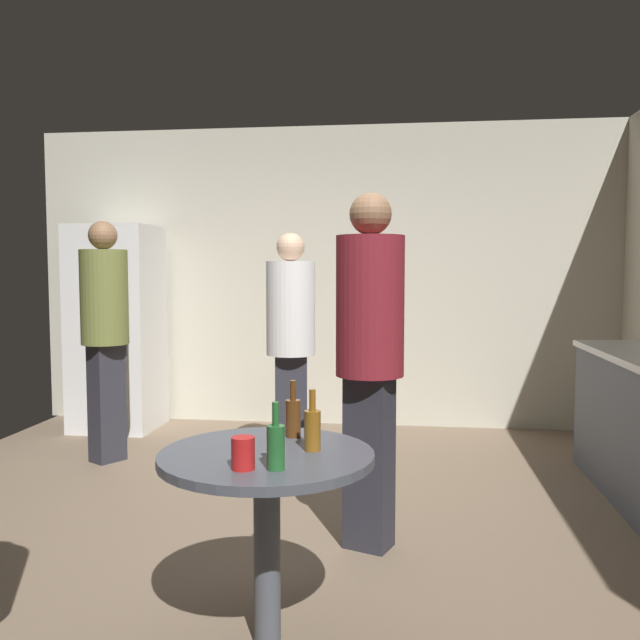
# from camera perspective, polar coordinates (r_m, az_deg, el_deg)

# --- Properties ---
(ground_plane) EXTENTS (5.20, 5.20, 0.10)m
(ground_plane) POSITION_cam_1_polar(r_m,az_deg,el_deg) (3.78, -4.75, -18.43)
(ground_plane) COLOR #7A6651
(wall_back) EXTENTS (5.32, 0.06, 2.70)m
(wall_back) POSITION_cam_1_polar(r_m,az_deg,el_deg) (6.08, 0.34, 3.72)
(wall_back) COLOR beige
(wall_back) RESTS_ON ground_plane
(refrigerator) EXTENTS (0.70, 0.68, 1.80)m
(refrigerator) POSITION_cam_1_polar(r_m,az_deg,el_deg) (6.17, -16.98, -0.64)
(refrigerator) COLOR white
(refrigerator) RESTS_ON ground_plane
(foreground_table) EXTENTS (0.80, 0.80, 0.73)m
(foreground_table) POSITION_cam_1_polar(r_m,az_deg,el_deg) (2.54, -4.59, -13.48)
(foreground_table) COLOR #4C515B
(foreground_table) RESTS_ON ground_plane
(beer_bottle_amber) EXTENTS (0.06, 0.06, 0.23)m
(beer_bottle_amber) POSITION_cam_1_polar(r_m,az_deg,el_deg) (2.51, -0.65, -9.26)
(beer_bottle_amber) COLOR #8C5919
(beer_bottle_amber) RESTS_ON foreground_table
(beer_bottle_brown) EXTENTS (0.06, 0.06, 0.23)m
(beer_bottle_brown) POSITION_cam_1_polar(r_m,az_deg,el_deg) (2.71, -2.32, -8.24)
(beer_bottle_brown) COLOR #593314
(beer_bottle_brown) RESTS_ON foreground_table
(beer_bottle_green) EXTENTS (0.06, 0.06, 0.23)m
(beer_bottle_green) POSITION_cam_1_polar(r_m,az_deg,el_deg) (2.28, -3.81, -10.63)
(beer_bottle_green) COLOR #26662D
(beer_bottle_green) RESTS_ON foreground_table
(plastic_cup_red) EXTENTS (0.08, 0.08, 0.11)m
(plastic_cup_red) POSITION_cam_1_polar(r_m,az_deg,el_deg) (2.30, -6.60, -11.26)
(plastic_cup_red) COLOR red
(plastic_cup_red) RESTS_ON foreground_table
(person_in_olive_shirt) EXTENTS (0.47, 0.47, 1.76)m
(person_in_olive_shirt) POSITION_cam_1_polar(r_m,az_deg,el_deg) (5.10, -17.94, -0.11)
(person_in_olive_shirt) COLOR #2D2D38
(person_in_olive_shirt) RESTS_ON ground_plane
(person_in_white_shirt) EXTENTS (0.39, 0.39, 1.66)m
(person_in_white_shirt) POSITION_cam_1_polar(r_m,az_deg,el_deg) (4.63, -2.51, -1.10)
(person_in_white_shirt) COLOR #2D2D38
(person_in_white_shirt) RESTS_ON ground_plane
(person_in_maroon_shirt) EXTENTS (0.44, 0.44, 1.79)m
(person_in_maroon_shirt) POSITION_cam_1_polar(r_m,az_deg,el_deg) (3.33, 4.29, -1.86)
(person_in_maroon_shirt) COLOR #2D2D38
(person_in_maroon_shirt) RESTS_ON ground_plane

